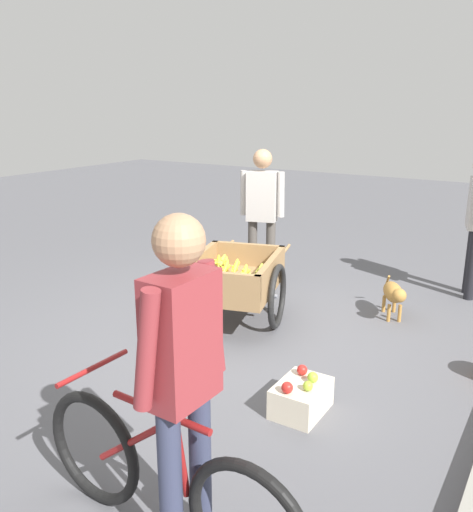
% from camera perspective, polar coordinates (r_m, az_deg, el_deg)
% --- Properties ---
extents(ground_plane, '(24.00, 24.00, 0.00)m').
position_cam_1_polar(ground_plane, '(5.22, 0.18, -8.33)').
color(ground_plane, '#56565B').
extents(fruit_cart, '(1.80, 1.19, 0.70)m').
position_cam_1_polar(fruit_cart, '(5.36, -0.27, -2.66)').
color(fruit_cart, '#937047').
rests_on(fruit_cart, ground).
extents(vendor_person, '(0.29, 0.51, 1.64)m').
position_cam_1_polar(vendor_person, '(6.30, 2.71, 5.27)').
color(vendor_person, '#4C4742').
rests_on(vendor_person, ground).
extents(bicycle, '(0.46, 1.66, 0.85)m').
position_cam_1_polar(bicycle, '(2.91, -7.81, -22.31)').
color(bicycle, black).
rests_on(bicycle, ground).
extents(cyclist_person, '(0.52, 0.23, 1.71)m').
position_cam_1_polar(cyclist_person, '(2.45, -5.72, -11.12)').
color(cyclist_person, '#333851').
rests_on(cyclist_person, ground).
extents(dog, '(0.61, 0.38, 0.40)m').
position_cam_1_polar(dog, '(5.74, 16.26, -3.80)').
color(dog, '#AD7A38').
rests_on(dog, ground).
extents(mixed_fruit_crate, '(0.44, 0.32, 0.30)m').
position_cam_1_polar(mixed_fruit_crate, '(4.01, 6.84, -14.55)').
color(mixed_fruit_crate, beige).
rests_on(mixed_fruit_crate, ground).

